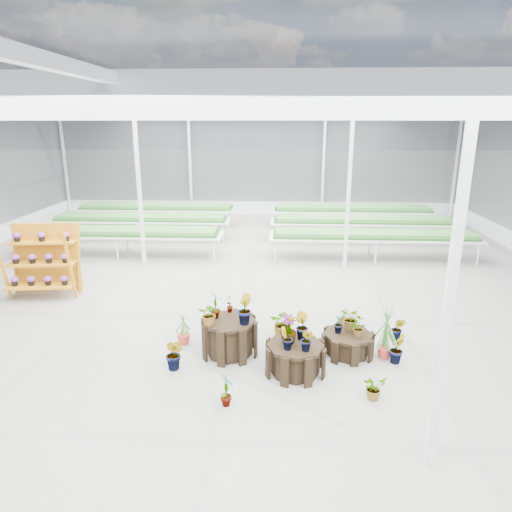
{
  "coord_description": "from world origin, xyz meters",
  "views": [
    {
      "loc": [
        1.03,
        -8.97,
        4.2
      ],
      "look_at": [
        0.54,
        0.75,
        1.3
      ],
      "focal_mm": 32.0,
      "sensor_mm": 36.0,
      "label": 1
    }
  ],
  "objects_px": {
    "plinth_mid": "(295,358)",
    "shelf_rack": "(42,262)",
    "plinth_tall": "(229,337)",
    "plinth_low": "(348,344)"
  },
  "relations": [
    {
      "from": "plinth_mid",
      "to": "plinth_tall",
      "type": "bearing_deg",
      "value": 153.43
    },
    {
      "from": "plinth_tall",
      "to": "plinth_mid",
      "type": "xyz_separation_m",
      "value": [
        1.2,
        -0.6,
        -0.08
      ]
    },
    {
      "from": "plinth_tall",
      "to": "shelf_rack",
      "type": "bearing_deg",
      "value": 150.86
    },
    {
      "from": "shelf_rack",
      "to": "plinth_mid",
      "type": "bearing_deg",
      "value": -34.67
    },
    {
      "from": "plinth_tall",
      "to": "plinth_low",
      "type": "distance_m",
      "value": 2.21
    },
    {
      "from": "plinth_tall",
      "to": "shelf_rack",
      "type": "relative_size",
      "value": 0.57
    },
    {
      "from": "plinth_mid",
      "to": "shelf_rack",
      "type": "height_order",
      "value": "shelf_rack"
    },
    {
      "from": "plinth_mid",
      "to": "shelf_rack",
      "type": "bearing_deg",
      "value": 151.35
    },
    {
      "from": "plinth_mid",
      "to": "plinth_low",
      "type": "distance_m",
      "value": 1.22
    },
    {
      "from": "plinth_mid",
      "to": "shelf_rack",
      "type": "distance_m",
      "value": 6.98
    }
  ]
}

